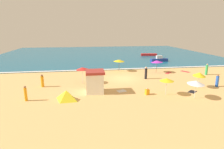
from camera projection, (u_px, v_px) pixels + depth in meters
ground_plane at (124, 79)px, 27.20m from camera, size 60.00×60.00×0.00m
ocean_water at (104, 54)px, 54.07m from camera, size 60.00×44.00×0.10m
wave_breaker_foam at (117, 69)px, 33.22m from camera, size 57.00×0.70×0.01m
lifeguard_cabana at (95, 81)px, 21.09m from camera, size 2.12×2.27×2.58m
beach_umbrella_0 at (196, 82)px, 19.08m from camera, size 2.11×2.13×2.03m
beach_umbrella_1 at (119, 61)px, 31.55m from camera, size 2.67×2.66×2.10m
beach_umbrella_2 at (199, 74)px, 22.63m from camera, size 1.77×1.80×2.04m
beach_umbrella_3 at (167, 80)px, 20.14m from camera, size 1.77×1.77×1.93m
beach_umbrella_4 at (157, 61)px, 30.64m from camera, size 2.69×2.68×2.14m
beach_umbrella_5 at (82, 68)px, 24.35m from camera, size 2.26×2.25×2.27m
beach_tent at (66, 95)px, 18.91m from camera, size 2.51×2.39×1.05m
beachgoer_0 at (217, 81)px, 23.26m from camera, size 0.44×0.44×1.62m
beachgoer_1 at (26, 94)px, 18.61m from camera, size 0.41×0.41×1.62m
beachgoer_2 at (207, 70)px, 29.34m from camera, size 0.56×0.56×1.81m
beachgoer_3 at (147, 92)px, 20.54m from camera, size 0.50×0.50×0.81m
beachgoer_4 at (42, 81)px, 23.15m from camera, size 0.46×0.46×1.64m
beachgoer_5 at (146, 73)px, 26.91m from camera, size 0.44×0.44×1.83m
beach_towel_0 at (192, 92)px, 21.50m from camera, size 1.39×1.32×0.01m
beach_towel_1 at (168, 73)px, 30.74m from camera, size 1.62×1.60×0.01m
beach_towel_2 at (185, 72)px, 31.67m from camera, size 1.41×1.77×0.01m
beach_towel_3 at (121, 91)px, 21.75m from camera, size 1.26×1.13×0.01m
small_boat_0 at (149, 55)px, 49.96m from camera, size 4.43×1.55×0.56m
small_boat_1 at (159, 59)px, 41.04m from camera, size 3.87×1.27×1.33m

